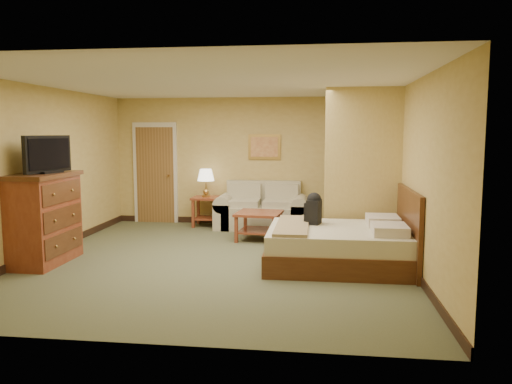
% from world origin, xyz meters
% --- Properties ---
extents(floor, '(6.00, 6.00, 0.00)m').
position_xyz_m(floor, '(0.00, 0.00, 0.00)').
color(floor, '#4F5436').
rests_on(floor, ground).
extents(ceiling, '(6.00, 6.00, 0.00)m').
position_xyz_m(ceiling, '(0.00, 0.00, 2.60)').
color(ceiling, white).
rests_on(ceiling, back_wall).
extents(back_wall, '(5.50, 0.02, 2.60)m').
position_xyz_m(back_wall, '(0.00, 3.00, 1.30)').
color(back_wall, tan).
rests_on(back_wall, floor).
extents(left_wall, '(0.02, 6.00, 2.60)m').
position_xyz_m(left_wall, '(-2.75, 0.00, 1.30)').
color(left_wall, tan).
rests_on(left_wall, floor).
extents(right_wall, '(0.02, 6.00, 2.60)m').
position_xyz_m(right_wall, '(2.75, 0.00, 1.30)').
color(right_wall, tan).
rests_on(right_wall, floor).
extents(partition, '(1.20, 0.15, 2.60)m').
position_xyz_m(partition, '(2.15, 0.93, 1.30)').
color(partition, tan).
rests_on(partition, floor).
extents(door, '(0.94, 0.16, 2.10)m').
position_xyz_m(door, '(-1.95, 2.96, 1.03)').
color(door, beige).
rests_on(door, floor).
extents(baseboard, '(5.50, 0.02, 0.12)m').
position_xyz_m(baseboard, '(0.00, 2.99, 0.06)').
color(baseboard, black).
rests_on(baseboard, floor).
extents(loveseat, '(1.82, 0.85, 0.92)m').
position_xyz_m(loveseat, '(0.35, 2.58, 0.30)').
color(loveseat, tan).
rests_on(loveseat, floor).
extents(side_table, '(0.54, 0.54, 0.60)m').
position_xyz_m(side_table, '(-0.80, 2.65, 0.39)').
color(side_table, maroon).
rests_on(side_table, floor).
extents(table_lamp, '(0.34, 0.34, 0.56)m').
position_xyz_m(table_lamp, '(-0.80, 2.65, 1.03)').
color(table_lamp, '#A87F3D').
rests_on(table_lamp, side_table).
extents(coffee_table, '(0.84, 0.84, 0.50)m').
position_xyz_m(coffee_table, '(0.42, 1.49, 0.36)').
color(coffee_table, maroon).
rests_on(coffee_table, floor).
extents(wall_picture, '(0.66, 0.04, 0.51)m').
position_xyz_m(wall_picture, '(0.35, 2.97, 1.60)').
color(wall_picture, '#B78E3F').
rests_on(wall_picture, back_wall).
extents(dresser, '(0.65, 1.23, 1.32)m').
position_xyz_m(dresser, '(-2.48, -0.47, 0.66)').
color(dresser, maroon).
rests_on(dresser, floor).
extents(tv, '(0.30, 0.87, 0.54)m').
position_xyz_m(tv, '(-2.38, -0.47, 1.57)').
color(tv, black).
rests_on(tv, dresser).
extents(bed, '(2.02, 1.72, 1.11)m').
position_xyz_m(bed, '(1.82, -0.10, 0.30)').
color(bed, '#43210F').
rests_on(bed, floor).
extents(backpack, '(0.24, 0.30, 0.47)m').
position_xyz_m(backpack, '(1.39, 0.19, 0.79)').
color(backpack, black).
rests_on(backpack, bed).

